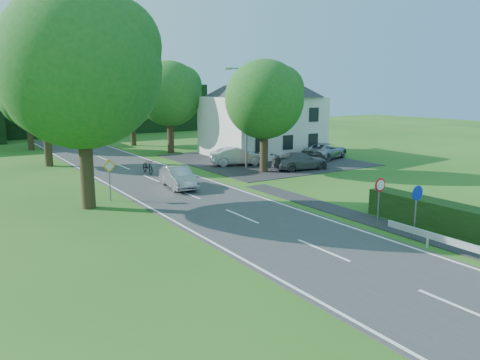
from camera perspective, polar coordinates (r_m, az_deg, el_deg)
road at (r=25.34m, az=-2.27°, el=-3.45°), size 7.00×80.00×0.04m
parking_pad at (r=42.46m, az=2.84°, el=2.46°), size 14.00×16.00×0.04m
line_edge_left at (r=23.92m, az=-9.02°, el=-4.40°), size 0.12×80.00×0.01m
line_edge_right at (r=27.07m, az=3.68°, el=-2.46°), size 0.12×80.00×0.01m
line_centre at (r=25.34m, az=-2.27°, el=-3.39°), size 0.12×80.00×0.01m
tree_main at (r=25.99m, az=-18.67°, el=9.29°), size 9.40×9.40×11.64m
tree_left_far at (r=41.89m, az=-22.64°, el=7.39°), size 7.00×7.00×8.58m
tree_right_far at (r=47.37m, az=-8.55°, el=8.75°), size 7.40×7.40×9.09m
tree_left_back at (r=53.82m, az=-24.40°, el=7.61°), size 6.60×6.60×8.07m
tree_right_back at (r=54.45m, az=-12.99°, el=8.07°), size 6.20×6.20×7.56m
tree_right_mid at (r=35.94m, az=2.97°, el=7.74°), size 7.00×7.00×8.58m
treeline_right at (r=70.27m, az=-15.91°, el=8.32°), size 30.00×5.00×7.00m
house_white at (r=45.63m, az=2.75°, el=8.60°), size 10.60×8.40×8.60m
streetlight at (r=37.33m, az=0.62°, el=8.15°), size 2.03×0.18×8.00m
sign_roundabout at (r=21.17m, az=20.72°, el=-2.48°), size 0.64×0.08×2.37m
sign_speed_limit at (r=22.35m, az=16.66°, el=-1.28°), size 0.64×0.11×2.37m
sign_priority_left at (r=27.72m, az=-15.65°, el=1.00°), size 0.78×0.09×2.44m
moving_car at (r=30.55m, az=-7.52°, el=0.33°), size 1.99×4.33×1.37m
motorcycle at (r=36.25m, az=-11.18°, el=1.64°), size 0.72×1.99×1.04m
parked_car_silver_a at (r=39.31m, az=-0.29°, el=2.92°), size 4.84×2.99×1.51m
parked_car_grey at (r=37.52m, az=7.37°, el=2.32°), size 4.90×2.51×1.36m
parked_car_silver_b at (r=43.67m, az=10.36°, el=3.53°), size 5.77×4.10×1.46m
parasol at (r=42.62m, az=1.74°, el=3.74°), size 2.52×2.54×1.78m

